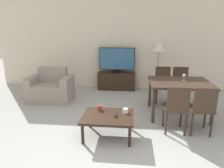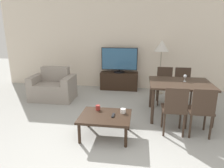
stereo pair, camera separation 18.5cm
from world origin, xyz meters
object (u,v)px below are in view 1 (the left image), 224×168
at_px(tv_stand, 117,81).
at_px(dining_chair_far_left, 163,82).
at_px(remote_primary, 116,115).
at_px(cup_colored_far, 100,108).
at_px(armchair, 51,89).
at_px(cup_white_near, 125,111).
at_px(dining_chair_near, 176,107).
at_px(dining_chair_far, 181,83).
at_px(wine_glass_left, 184,76).
at_px(coffee_table, 108,118).
at_px(dining_chair_near_right, 202,108).
at_px(floor_lamp, 159,47).
at_px(tv, 117,60).
at_px(dining_table, 179,85).

height_order(tv_stand, dining_chair_far_left, dining_chair_far_left).
distance_m(dining_chair_far_left, remote_primary, 2.09).
height_order(dining_chair_far_left, cup_colored_far, dining_chair_far_left).
height_order(armchair, cup_white_near, armchair).
xyz_separation_m(dining_chair_near, dining_chair_far_left, (0.00, 1.59, 0.00)).
xyz_separation_m(dining_chair_far, wine_glass_left, (-0.12, -0.70, 0.34)).
bearing_deg(dining_chair_far, wine_glass_left, -99.38).
xyz_separation_m(coffee_table, dining_chair_far, (1.59, 1.82, 0.16)).
bearing_deg(armchair, dining_chair_near_right, -23.46).
xyz_separation_m(coffee_table, cup_white_near, (0.29, 0.14, 0.08)).
bearing_deg(floor_lamp, tv, 169.86).
xyz_separation_m(tv, dining_chair_far_left, (1.23, -0.94, -0.40)).
xyz_separation_m(armchair, remote_primary, (1.81, -1.65, 0.09)).
relative_size(tv, remote_primary, 7.07).
bearing_deg(dining_chair_near, cup_white_near, -174.20).
xyz_separation_m(armchair, dining_chair_far_left, (2.84, 0.17, 0.19)).
xyz_separation_m(dining_chair_near_right, cup_white_near, (-1.30, -0.09, -0.08)).
bearing_deg(armchair, dining_table, -11.57).
relative_size(remote_primary, wine_glass_left, 1.03).
height_order(tv, floor_lamp, floor_lamp).
relative_size(armchair, dining_chair_far, 1.24).
height_order(dining_table, wine_glass_left, wine_glass_left).
relative_size(dining_table, dining_chair_near, 1.40).
distance_m(remote_primary, cup_colored_far, 0.37).
relative_size(tv_stand, dining_chair_far, 1.27).
bearing_deg(wine_glass_left, armchair, 170.37).
xyz_separation_m(armchair, coffee_table, (1.68, -1.65, 0.03)).
bearing_deg(cup_white_near, dining_chair_near, 5.80).
height_order(dining_chair_far_left, remote_primary, dining_chair_far_left).
bearing_deg(wine_glass_left, dining_chair_near, -109.59).
height_order(tv_stand, tv, tv).
height_order(dining_table, dining_chair_far, dining_chair_far).
xyz_separation_m(dining_table, cup_white_near, (-1.09, -0.88, -0.23)).
relative_size(dining_chair_near_right, remote_primary, 5.88).
bearing_deg(remote_primary, dining_chair_near, 12.46).
bearing_deg(dining_table, tv, 129.82).
height_order(tv_stand, dining_table, dining_table).
xyz_separation_m(dining_chair_near, remote_primary, (-1.03, -0.23, -0.11)).
bearing_deg(floor_lamp, wine_glass_left, -75.49).
bearing_deg(cup_white_near, coffee_table, -154.23).
xyz_separation_m(tv_stand, coffee_table, (0.07, -2.76, 0.08)).
bearing_deg(cup_colored_far, armchair, 136.35).
bearing_deg(floor_lamp, dining_chair_far_left, -85.59).
bearing_deg(floor_lamp, cup_white_near, -108.72).
bearing_deg(dining_table, coffee_table, -143.42).
bearing_deg(remote_primary, tv, 94.26).
height_order(floor_lamp, wine_glass_left, floor_lamp).
height_order(tv, dining_table, tv).
xyz_separation_m(tv, dining_table, (1.45, -1.73, -0.24)).
xyz_separation_m(dining_table, dining_chair_near, (-0.22, -0.79, -0.16)).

